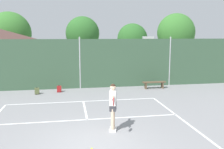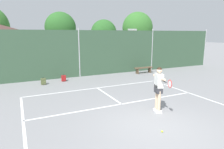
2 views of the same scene
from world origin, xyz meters
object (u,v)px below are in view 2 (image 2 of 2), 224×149
Objects in this scene: tennis_ball at (162,131)px; backpack_red at (64,78)px; courtside_bench at (144,69)px; backpack_olive at (43,82)px; basketball_hoop at (132,43)px; tennis_player at (159,86)px.

tennis_ball is 8.56m from backpack_red.
courtside_bench is (5.06, 8.42, 0.33)m from tennis_ball.
basketball_hoop is at bearing 17.98° from backpack_olive.
courtside_bench is (4.11, 6.99, -0.75)m from tennis_player.
basketball_hoop reaches higher than courtside_bench.
backpack_olive is at bearing 118.65° from tennis_player.
tennis_player is at bearing -115.17° from basketball_hoop.
tennis_player is 1.16× the size of courtside_bench.
backpack_red is at bearing 179.72° from courtside_bench.
backpack_red is at bearing -161.45° from basketball_hoop.
tennis_ball is at bearing -121.02° from courtside_bench.
tennis_ball is (-5.30, -10.68, -2.28)m from basketball_hoop.
tennis_ball is 0.14× the size of backpack_olive.
backpack_olive is (-2.69, 8.09, 0.16)m from tennis_ball.
tennis_player is 28.10× the size of tennis_ball.
tennis_ball is 8.53m from backpack_olive.
backpack_red is 6.41m from courtside_bench.
backpack_olive is at bearing -177.55° from courtside_bench.
basketball_hoop reaches higher than tennis_ball.
backpack_olive is 7.76m from courtside_bench.
backpack_red is at bearing 108.11° from tennis_player.
backpack_red is (1.34, 0.36, 0.00)m from backpack_olive.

